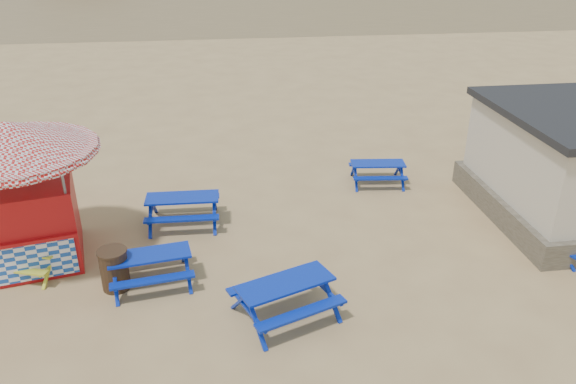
{
  "coord_description": "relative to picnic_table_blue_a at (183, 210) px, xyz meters",
  "views": [
    {
      "loc": [
        -0.8,
        -12.16,
        7.59
      ],
      "look_at": [
        1.07,
        1.5,
        1.0
      ],
      "focal_mm": 35.0,
      "sensor_mm": 36.0,
      "label": 1
    }
  ],
  "objects": [
    {
      "name": "ground",
      "position": [
        1.81,
        -1.94,
        -0.42
      ],
      "size": [
        400.0,
        400.0,
        0.0
      ],
      "primitive_type": "plane",
      "color": "tan",
      "rests_on": "ground"
    },
    {
      "name": "picnic_table_blue_a",
      "position": [
        0.0,
        0.0,
        0.0
      ],
      "size": [
        2.03,
        1.66,
        0.83
      ],
      "rotation": [
        0.0,
        0.0,
        -0.03
      ],
      "color": "#0506A2",
      "rests_on": "ground"
    },
    {
      "name": "picnic_table_blue_b",
      "position": [
        6.1,
        1.91,
        -0.06
      ],
      "size": [
        1.84,
        1.55,
        0.71
      ],
      "rotation": [
        0.0,
        0.0,
        -0.11
      ],
      "color": "#0506A2",
      "rests_on": "ground"
    },
    {
      "name": "picnic_table_blue_d",
      "position": [
        -0.66,
        -2.81,
        -0.03
      ],
      "size": [
        2.06,
        1.76,
        0.78
      ],
      "rotation": [
        0.0,
        0.0,
        0.15
      ],
      "color": "#0506A2",
      "rests_on": "ground"
    },
    {
      "name": "picnic_table_blue_e",
      "position": [
        2.27,
        -4.45,
        0.01
      ],
      "size": [
        2.5,
        2.27,
        0.86
      ],
      "rotation": [
        0.0,
        0.0,
        0.37
      ],
      "color": "#0506A2",
      "rests_on": "ground"
    },
    {
      "name": "picnic_table_blue_f",
      "position": [
        9.87,
        -2.93,
        -0.08
      ],
      "size": [
        1.93,
        1.74,
        0.67
      ],
      "rotation": [
        0.0,
        0.0,
        0.34
      ],
      "color": "#0506A2",
      "rests_on": "ground"
    },
    {
      "name": "picnic_table_yellow",
      "position": [
        -3.58,
        -1.96,
        -0.08
      ],
      "size": [
        1.93,
        1.73,
        0.67
      ],
      "rotation": [
        0.0,
        0.0,
        -0.33
      ],
      "color": "gold",
      "rests_on": "ground"
    },
    {
      "name": "ice_cream_kiosk",
      "position": [
        -3.68,
        -1.34,
        1.85
      ],
      "size": [
        4.79,
        4.79,
        3.6
      ],
      "rotation": [
        0.0,
        0.0,
        0.21
      ],
      "color": "#AF0F13",
      "rests_on": "ground"
    },
    {
      "name": "litter_bin",
      "position": [
        -1.45,
        -2.91,
        0.09
      ],
      "size": [
        0.68,
        0.68,
        1.0
      ],
      "color": "#392218",
      "rests_on": "ground"
    }
  ]
}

